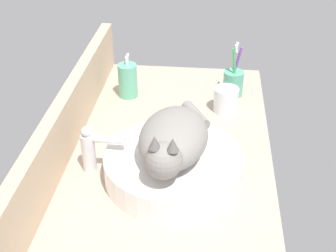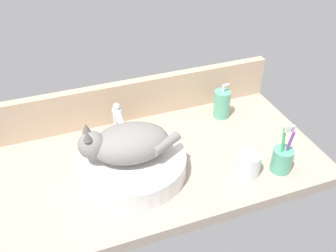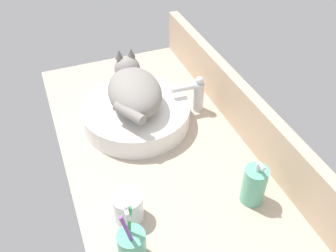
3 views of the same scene
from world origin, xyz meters
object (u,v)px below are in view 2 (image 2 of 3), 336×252
(toothbrush_cup, at_px, (282,159))
(sink_basin, at_px, (132,164))
(cat, at_px, (126,143))
(soap_dispenser, at_px, (222,104))
(faucet, at_px, (118,119))
(water_glass, at_px, (248,165))

(toothbrush_cup, bearing_deg, sink_basin, 161.12)
(cat, bearing_deg, sink_basin, -2.45)
(cat, height_order, soap_dispenser, cat)
(faucet, relative_size, water_glass, 1.69)
(faucet, height_order, toothbrush_cup, toothbrush_cup)
(toothbrush_cup, bearing_deg, cat, 161.55)
(cat, distance_m, faucet, 0.22)
(sink_basin, distance_m, cat, 0.09)
(faucet, distance_m, toothbrush_cup, 0.60)
(soap_dispenser, bearing_deg, sink_basin, -155.66)
(cat, bearing_deg, faucet, 83.85)
(faucet, relative_size, toothbrush_cup, 0.73)
(sink_basin, relative_size, soap_dispenser, 2.42)
(faucet, xyz_separation_m, toothbrush_cup, (0.46, -0.37, -0.03))
(sink_basin, distance_m, water_glass, 0.38)
(cat, xyz_separation_m, toothbrush_cup, (0.48, -0.16, -0.08))
(soap_dispenser, bearing_deg, water_glass, -101.62)
(soap_dispenser, bearing_deg, faucet, 177.26)
(faucet, relative_size, soap_dispenser, 0.92)
(sink_basin, bearing_deg, faucet, 87.52)
(faucet, bearing_deg, toothbrush_cup, -39.01)
(faucet, bearing_deg, cat, -96.15)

